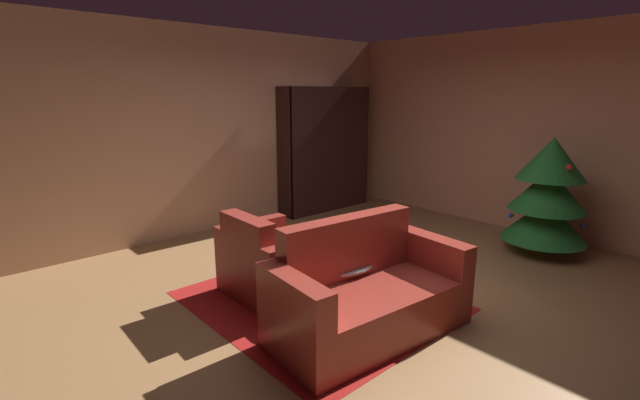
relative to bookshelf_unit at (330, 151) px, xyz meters
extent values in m
plane|color=#976B42|center=(2.67, -2.04, -0.98)|extent=(7.60, 7.60, 0.00)
cube|color=tan|center=(2.67, 1.16, 0.41)|extent=(5.90, 0.06, 2.79)
cube|color=tan|center=(-0.25, -2.04, 0.41)|extent=(0.06, 6.46, 2.79)
cube|color=#A11A17|center=(2.47, -2.49, -0.98)|extent=(2.27, 2.00, 0.01)
cube|color=black|center=(0.16, -0.11, 0.02)|extent=(0.03, 1.70, 2.02)
cube|color=black|center=(-0.02, 0.72, 0.02)|extent=(0.37, 0.03, 2.02)
cube|color=black|center=(-0.02, -0.95, 0.02)|extent=(0.37, 0.02, 2.02)
cube|color=black|center=(-0.02, -0.11, -0.97)|extent=(0.35, 1.65, 0.03)
cube|color=black|center=(-0.02, -0.11, -0.57)|extent=(0.35, 1.65, 0.03)
cube|color=black|center=(-0.02, -0.11, -0.17)|extent=(0.35, 1.65, 0.02)
cube|color=black|center=(-0.02, -0.11, 0.22)|extent=(0.35, 1.65, 0.02)
cube|color=black|center=(-0.02, -0.11, 0.62)|extent=(0.35, 1.65, 0.02)
cube|color=black|center=(-0.02, -0.11, 1.02)|extent=(0.35, 1.65, 0.03)
cube|color=black|center=(-0.16, -0.11, -0.24)|extent=(0.05, 1.02, 0.64)
cube|color=black|center=(-0.13, -0.11, -0.24)|extent=(0.03, 1.05, 0.67)
cube|color=#904A92|center=(-0.07, 0.68, -0.80)|extent=(0.24, 0.04, 0.33)
cube|color=tan|center=(-0.06, 0.63, -0.79)|extent=(0.26, 0.04, 0.33)
cube|color=orange|center=(-0.08, 0.58, -0.81)|extent=(0.22, 0.04, 0.31)
cube|color=#482D1B|center=(-0.09, 0.54, -0.80)|extent=(0.20, 0.04, 0.31)
cube|color=gold|center=(-0.08, 0.49, -0.81)|extent=(0.23, 0.03, 0.30)
cube|color=#934292|center=(-0.08, 0.45, -0.79)|extent=(0.22, 0.03, 0.33)
cube|color=#B6A395|center=(-0.10, 0.41, -0.79)|extent=(0.19, 0.03, 0.34)
cube|color=gold|center=(-0.05, 0.68, 0.41)|extent=(0.27, 0.04, 0.34)
cube|color=#592421|center=(-0.08, 0.64, 0.38)|extent=(0.23, 0.03, 0.28)
cube|color=#BEB49B|center=(-0.06, 0.60, 0.40)|extent=(0.26, 0.03, 0.33)
cube|color=gold|center=(-0.10, 0.56, 0.35)|extent=(0.19, 0.04, 0.22)
cube|color=#3D804B|center=(-0.08, 0.51, 0.37)|extent=(0.22, 0.03, 0.27)
cube|color=#14647D|center=(-0.05, 0.47, 0.38)|extent=(0.27, 0.03, 0.29)
cube|color=#845A9E|center=(-0.09, 0.43, 0.36)|extent=(0.21, 0.05, 0.24)
cube|color=orange|center=(-0.08, 0.69, 0.76)|extent=(0.23, 0.03, 0.25)
cube|color=purple|center=(-0.11, 0.64, 0.74)|extent=(0.17, 0.04, 0.21)
cube|color=gold|center=(-0.07, 0.59, 0.79)|extent=(0.25, 0.05, 0.31)
cube|color=purple|center=(-0.08, 0.55, 0.76)|extent=(0.23, 0.03, 0.25)
cube|color=#377B47|center=(-0.10, 0.50, 0.79)|extent=(0.19, 0.03, 0.31)
cube|color=#17549B|center=(-0.08, 0.45, 0.78)|extent=(0.22, 0.04, 0.30)
cube|color=brown|center=(-0.07, 0.40, 0.79)|extent=(0.25, 0.05, 0.32)
cube|color=#B4B392|center=(-0.07, 0.35, 0.80)|extent=(0.24, 0.03, 0.33)
cube|color=maroon|center=(2.08, -2.69, -0.77)|extent=(0.71, 0.80, 0.43)
cube|color=maroon|center=(2.07, -3.00, -0.35)|extent=(0.69, 0.19, 0.41)
cube|color=maroon|center=(2.50, -2.71, -0.65)|extent=(0.17, 0.78, 0.66)
cube|color=maroon|center=(1.67, -2.68, -0.65)|extent=(0.17, 0.78, 0.66)
ellipsoid|color=tan|center=(2.10, -2.62, -0.46)|extent=(0.29, 0.19, 0.18)
sphere|color=tan|center=(2.09, -2.49, -0.41)|extent=(0.13, 0.13, 0.13)
cube|color=maroon|center=(3.18, -2.55, -0.78)|extent=(0.90, 1.38, 0.40)
cube|color=maroon|center=(2.88, -2.52, -0.32)|extent=(0.30, 1.32, 0.52)
cube|color=maroon|center=(3.11, -3.29, -0.64)|extent=(0.79, 0.25, 0.69)
cube|color=maroon|center=(3.26, -1.81, -0.64)|extent=(0.79, 0.25, 0.69)
cylinder|color=black|center=(2.85, -2.45, -0.76)|extent=(0.04, 0.04, 0.45)
cylinder|color=black|center=(2.56, -2.28, -0.76)|extent=(0.04, 0.04, 0.45)
cylinder|color=black|center=(2.56, -2.64, -0.76)|extent=(0.04, 0.04, 0.45)
cylinder|color=silver|center=(2.65, -2.46, -0.52)|extent=(0.73, 0.73, 0.02)
cube|color=#4B784E|center=(2.70, -2.46, -0.50)|extent=(0.20, 0.14, 0.02)
cube|color=gold|center=(2.68, -2.45, -0.48)|extent=(0.19, 0.18, 0.03)
cube|color=#A58985|center=(2.69, -2.45, -0.45)|extent=(0.18, 0.17, 0.02)
cube|color=gray|center=(2.70, -2.47, -0.43)|extent=(0.20, 0.17, 0.03)
cube|color=#CCBB4F|center=(2.68, -2.46, -0.40)|extent=(0.21, 0.13, 0.03)
cylinder|color=#19581C|center=(2.78, -2.61, -0.40)|extent=(0.06, 0.06, 0.23)
cylinder|color=#19581C|center=(2.78, -2.61, -0.24)|extent=(0.02, 0.02, 0.08)
cylinder|color=brown|center=(3.34, 0.44, -0.90)|extent=(0.08, 0.08, 0.17)
cone|color=#1F6729|center=(3.34, 0.44, -0.57)|extent=(0.98, 0.98, 0.50)
cone|color=#1F6729|center=(3.34, 0.44, -0.19)|extent=(0.88, 0.88, 0.50)
cone|color=#1F6729|center=(3.34, 0.44, 0.19)|extent=(0.77, 0.77, 0.50)
sphere|color=red|center=(3.37, 0.75, 0.06)|extent=(0.07, 0.07, 0.07)
sphere|color=blue|center=(3.73, 0.52, -0.57)|extent=(0.05, 0.05, 0.05)
sphere|color=blue|center=(3.03, 0.19, -0.53)|extent=(0.06, 0.06, 0.06)
sphere|color=red|center=(3.60, 0.26, 0.14)|extent=(0.07, 0.07, 0.07)
sphere|color=blue|center=(3.23, 0.78, -0.30)|extent=(0.06, 0.06, 0.06)
sphere|color=yellow|center=(2.94, 0.44, -0.59)|extent=(0.06, 0.06, 0.06)
camera|label=1|loc=(5.34, -5.05, 0.95)|focal=24.79mm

